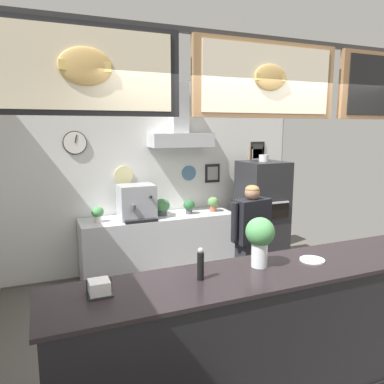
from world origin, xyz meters
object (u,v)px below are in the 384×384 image
object	(u,v)px
espresso_machine	(137,202)
pepper_grinder	(201,264)
shop_worker	(251,243)
potted_thyme	(162,206)
basil_vase	(260,238)
condiment_plate	(312,260)
potted_rosemary	(189,206)
potted_oregano	(98,213)
potted_basil	(213,203)
napkin_holder	(99,288)
pizza_oven	(262,215)

from	to	relation	value
espresso_machine	pepper_grinder	distance (m)	2.69
shop_worker	potted_thyme	distance (m)	1.54
espresso_machine	basil_vase	xyz separation A→B (m)	(0.31, -2.63, 0.19)
espresso_machine	condiment_plate	bearing A→B (deg)	-73.93
pepper_grinder	condiment_plate	xyz separation A→B (m)	(0.99, -0.00, -0.11)
potted_rosemary	potted_oregano	distance (m)	1.32
basil_vase	potted_rosemary	bearing A→B (deg)	79.72
potted_basil	condiment_plate	size ratio (longest dim) A/B	1.14
potted_basil	napkin_holder	bearing A→B (deg)	-128.32
shop_worker	potted_rosemary	xyz separation A→B (m)	(-0.26, 1.31, 0.22)
potted_oregano	condiment_plate	world-z (taller)	potted_oregano
espresso_machine	potted_basil	size ratio (longest dim) A/B	2.19
potted_basil	pepper_grinder	world-z (taller)	pepper_grinder
potted_thyme	napkin_holder	distance (m)	3.00
espresso_machine	basil_vase	distance (m)	2.65
potted_oregano	espresso_machine	bearing A→B (deg)	-0.34
pizza_oven	napkin_holder	bearing A→B (deg)	-139.56
shop_worker	espresso_machine	world-z (taller)	shop_worker
pizza_oven	shop_worker	distance (m)	1.34
potted_oregano	condiment_plate	size ratio (longest dim) A/B	1.09
potted_oregano	potted_thyme	distance (m)	0.92
potted_basil	condiment_plate	distance (m)	2.71
potted_thyme	potted_oregano	bearing A→B (deg)	-177.11
shop_worker	basil_vase	bearing A→B (deg)	50.76
pepper_grinder	shop_worker	bearing A→B (deg)	47.34
espresso_machine	potted_thyme	world-z (taller)	espresso_machine
pizza_oven	napkin_holder	world-z (taller)	pizza_oven
espresso_machine	potted_oregano	world-z (taller)	espresso_machine
pizza_oven	potted_thyme	bearing A→B (deg)	167.74
shop_worker	espresso_machine	size ratio (longest dim) A/B	3.04
shop_worker	napkin_holder	size ratio (longest dim) A/B	9.20
potted_oregano	pepper_grinder	xyz separation A→B (m)	(0.32, -2.69, 0.19)
pizza_oven	potted_rosemary	size ratio (longest dim) A/B	8.22
pepper_grinder	napkin_holder	xyz separation A→B (m)	(-0.70, 0.03, -0.07)
espresso_machine	potted_rosemary	size ratio (longest dim) A/B	2.31
potted_rosemary	potted_thyme	size ratio (longest dim) A/B	0.87
condiment_plate	pepper_grinder	bearing A→B (deg)	179.92
potted_basil	shop_worker	bearing A→B (deg)	-96.05
potted_oregano	potted_thyme	world-z (taller)	potted_thyme
potted_basil	condiment_plate	world-z (taller)	potted_basil
potted_basil	basil_vase	bearing A→B (deg)	-108.41
condiment_plate	napkin_holder	bearing A→B (deg)	178.80
condiment_plate	espresso_machine	bearing A→B (deg)	106.07
shop_worker	potted_basil	xyz separation A→B (m)	(0.14, 1.32, 0.23)
pepper_grinder	basil_vase	xyz separation A→B (m)	(0.52, 0.06, 0.11)
potted_rosemary	pizza_oven	bearing A→B (deg)	-13.43
shop_worker	potted_thyme	size ratio (longest dim) A/B	6.10
condiment_plate	pizza_oven	bearing A→B (deg)	65.40
shop_worker	potted_oregano	xyz separation A→B (m)	(-1.58, 1.32, 0.22)
potted_rosemary	napkin_holder	size ratio (longest dim) A/B	1.31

